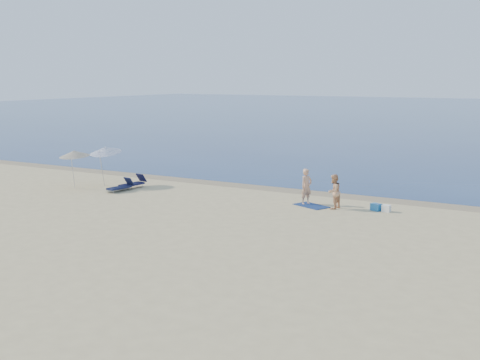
% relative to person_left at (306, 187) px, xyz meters
% --- Properties ---
extents(ground, '(160.00, 160.00, 0.00)m').
position_rel_person_left_xyz_m(ground, '(-2.74, -16.36, -0.91)').
color(ground, tan).
rests_on(ground, ground).
extents(wet_sand_strip, '(240.00, 1.60, 0.00)m').
position_rel_person_left_xyz_m(wet_sand_strip, '(-2.74, 3.04, -0.91)').
color(wet_sand_strip, '#847254').
rests_on(wet_sand_strip, ground).
extents(person_left, '(0.68, 0.79, 1.83)m').
position_rel_person_left_xyz_m(person_left, '(0.00, 0.00, 0.00)').
color(person_left, tan).
rests_on(person_left, ground).
extents(person_right, '(0.79, 0.94, 1.72)m').
position_rel_person_left_xyz_m(person_right, '(1.60, -0.36, -0.05)').
color(person_right, tan).
rests_on(person_right, ground).
extents(beach_towel, '(2.00, 1.59, 0.03)m').
position_rel_person_left_xyz_m(beach_towel, '(0.42, -0.30, -0.90)').
color(beach_towel, '#102250').
rests_on(beach_towel, ground).
extents(white_bag, '(0.41, 0.35, 0.33)m').
position_rel_person_left_xyz_m(white_bag, '(4.06, 0.26, -0.75)').
color(white_bag, white).
rests_on(white_bag, ground).
extents(blue_cooler, '(0.59, 0.51, 0.35)m').
position_rel_person_left_xyz_m(blue_cooler, '(3.56, 0.27, -0.74)').
color(blue_cooler, '#216DB5').
rests_on(blue_cooler, ground).
extents(umbrella_near, '(1.91, 1.94, 2.50)m').
position_rel_person_left_xyz_m(umbrella_near, '(-12.60, -0.81, 1.22)').
color(umbrella_near, silver).
rests_on(umbrella_near, ground).
extents(umbrella_far, '(1.93, 1.95, 2.33)m').
position_rel_person_left_xyz_m(umbrella_far, '(-13.50, -2.45, 1.13)').
color(umbrella_far, silver).
rests_on(umbrella_far, ground).
extents(lounger_left, '(0.82, 1.82, 0.77)m').
position_rel_person_left_xyz_m(lounger_left, '(-10.63, -0.72, -0.63)').
color(lounger_left, '#16173D').
rests_on(lounger_left, ground).
extents(lounger_right, '(0.79, 1.72, 0.73)m').
position_rel_person_left_xyz_m(lounger_right, '(-10.61, -1.85, -0.65)').
color(lounger_right, '#151B3C').
rests_on(lounger_right, ground).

